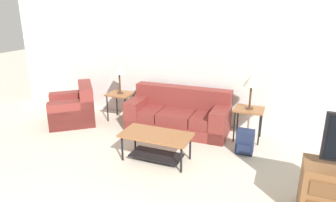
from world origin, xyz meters
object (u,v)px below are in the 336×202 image
table_lamp_left (119,69)px  backpack (245,142)px  side_table_left (120,96)px  coffee_table (156,141)px  armchair (74,109)px  table_lamp_right (252,81)px  couch (179,115)px  side_table_right (249,112)px

table_lamp_left → backpack: (2.70, -0.58, -0.92)m
backpack → side_table_left: bearing=168.0°
coffee_table → table_lamp_left: table_lamp_left is taller
armchair → side_table_left: (0.87, 0.46, 0.24)m
side_table_left → backpack: size_ratio=1.48×
armchair → coffee_table: 2.46m
coffee_table → backpack: 1.49m
backpack → coffee_table: bearing=-149.0°
coffee_table → side_table_left: size_ratio=1.86×
armchair → table_lamp_right: 3.66m
couch → backpack: 1.47m
table_lamp_right → backpack: table_lamp_right is taller
armchair → backpack: (3.57, -0.11, -0.09)m
backpack → couch: bearing=158.7°
side_table_left → table_lamp_left: 0.58m
couch → table_lamp_right: size_ratio=3.07×
side_table_right → table_lamp_right: 0.58m
armchair → table_lamp_right: size_ratio=2.05×
armchair → table_lamp_left: size_ratio=2.05×
table_lamp_left → side_table_right: bearing=0.0°
couch → armchair: 2.24m
coffee_table → side_table_right: side_table_right is taller
couch → armchair: (-2.20, -0.42, -0.01)m
side_table_left → table_lamp_left: (0.00, -0.00, 0.58)m
table_lamp_left → backpack: table_lamp_left is taller
couch → backpack: couch is taller
table_lamp_left → backpack: bearing=-12.0°
couch → side_table_right: couch is taller
side_table_right → backpack: size_ratio=1.48×
table_lamp_right → side_table_left: bearing=180.0°
couch → side_table_left: bearing=178.1°
side_table_left → table_lamp_left: bearing=-76.0°
coffee_table → table_lamp_right: table_lamp_right is taller
coffee_table → backpack: coffee_table is taller
table_lamp_left → backpack: 2.91m
backpack → armchair: bearing=178.2°
couch → side_table_right: (1.33, 0.04, 0.23)m
couch → table_lamp_left: 1.56m
side_table_left → table_lamp_right: 2.73m
armchair → backpack: bearing=-1.8°
side_table_left → table_lamp_right: (2.67, -0.00, 0.58)m
couch → side_table_left: size_ratio=3.31×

